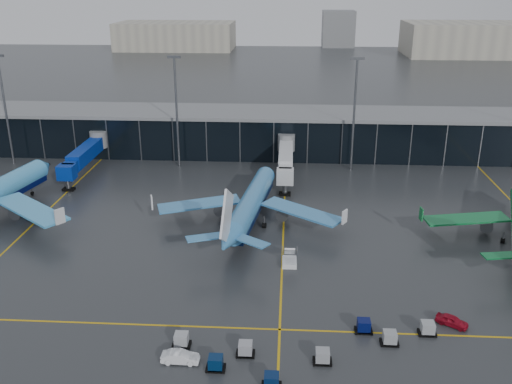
# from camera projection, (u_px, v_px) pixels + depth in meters

# --- Properties ---
(ground) EXTENTS (600.00, 600.00, 0.00)m
(ground) POSITION_uv_depth(u_px,v_px,m) (216.00, 270.00, 86.40)
(ground) COLOR #282B2D
(ground) RESTS_ON ground
(terminal_pier) EXTENTS (142.00, 17.00, 10.70)m
(terminal_pier) POSITION_uv_depth(u_px,v_px,m) (247.00, 132.00, 142.37)
(terminal_pier) COLOR black
(terminal_pier) RESTS_ON ground
(jet_bridges) EXTENTS (94.00, 27.50, 7.20)m
(jet_bridges) POSITION_uv_depth(u_px,v_px,m) (84.00, 155.00, 126.91)
(jet_bridges) COLOR #595B60
(jet_bridges) RESTS_ON ground
(flood_masts) EXTENTS (203.00, 0.50, 25.50)m
(flood_masts) POSITION_uv_depth(u_px,v_px,m) (265.00, 109.00, 127.92)
(flood_masts) COLOR #595B60
(flood_masts) RESTS_ON ground
(distant_hangars) EXTENTS (260.00, 71.00, 22.00)m
(distant_hangars) POSITION_uv_depth(u_px,v_px,m) (359.00, 37.00, 332.63)
(distant_hangars) COLOR #B2AD99
(distant_hangars) RESTS_ON ground
(taxi_lines) EXTENTS (220.00, 120.00, 0.02)m
(taxi_lines) POSITION_uv_depth(u_px,v_px,m) (283.00, 241.00, 95.73)
(taxi_lines) COLOR gold
(taxi_lines) RESTS_ON ground
(airliner_klm_near) EXTENTS (40.08, 44.27, 12.29)m
(airliner_klm_near) POSITION_uv_depth(u_px,v_px,m) (251.00, 190.00, 101.16)
(airliner_klm_near) COLOR #3B84C1
(airliner_klm_near) RESTS_ON ground
(baggage_carts) EXTENTS (32.25, 12.56, 1.70)m
(baggage_carts) POSITION_uv_depth(u_px,v_px,m) (304.00, 348.00, 67.08)
(baggage_carts) COLOR black
(baggage_carts) RESTS_ON ground
(mobile_airstair) EXTENTS (2.23, 3.22, 3.45)m
(mobile_airstair) POSITION_uv_depth(u_px,v_px,m) (289.00, 260.00, 87.80)
(mobile_airstair) COLOR white
(mobile_airstair) RESTS_ON ground
(service_van_red) EXTENTS (4.30, 3.57, 1.38)m
(service_van_red) POSITION_uv_depth(u_px,v_px,m) (452.00, 321.00, 72.47)
(service_van_red) COLOR #A30C20
(service_van_red) RESTS_ON ground
(service_van_white) EXTENTS (4.42, 1.59, 1.45)m
(service_van_white) POSITION_uv_depth(u_px,v_px,m) (180.00, 357.00, 65.46)
(service_van_white) COLOR white
(service_van_white) RESTS_ON ground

